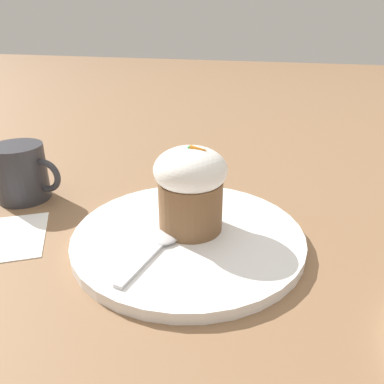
% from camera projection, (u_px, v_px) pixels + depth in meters
% --- Properties ---
extents(ground_plane, '(4.00, 4.00, 0.00)m').
position_uv_depth(ground_plane, '(188.00, 241.00, 0.43)').
color(ground_plane, '#846042').
extents(dessert_plate, '(0.26, 0.26, 0.01)m').
position_uv_depth(dessert_plate, '(188.00, 236.00, 0.43)').
color(dessert_plate, white).
rests_on(dessert_plate, ground_plane).
extents(carrot_cake, '(0.08, 0.08, 0.10)m').
position_uv_depth(carrot_cake, '(192.00, 187.00, 0.41)').
color(carrot_cake, brown).
rests_on(carrot_cake, dessert_plate).
extents(spoon, '(0.04, 0.11, 0.01)m').
position_uv_depth(spoon, '(159.00, 244.00, 0.40)').
color(spoon, silver).
rests_on(spoon, dessert_plate).
extents(coffee_cup, '(0.10, 0.07, 0.08)m').
position_uv_depth(coffee_cup, '(22.00, 173.00, 0.52)').
color(coffee_cup, '#2D2D33').
rests_on(coffee_cup, ground_plane).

